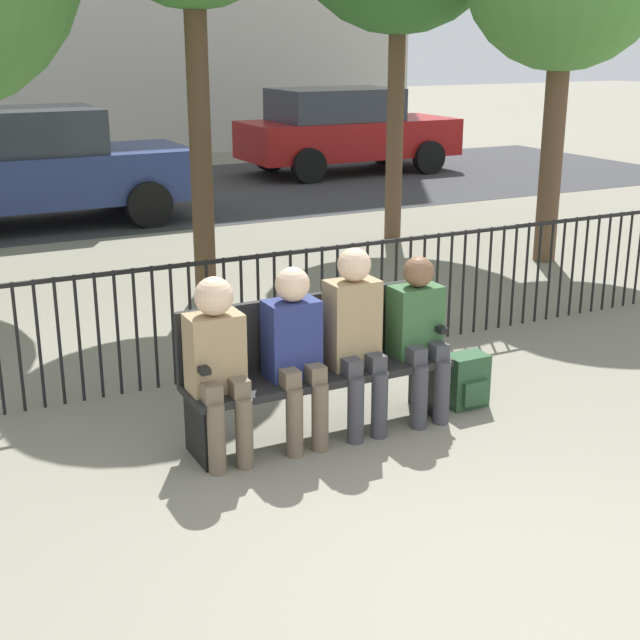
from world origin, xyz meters
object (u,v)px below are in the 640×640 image
Objects in this scene: parked_car_0 at (31,165)px; parked_car_1 at (345,129)px; seated_person_1 at (295,346)px; seated_person_2 at (355,331)px; seated_person_0 at (218,358)px; seated_person_3 at (419,329)px; backpack at (467,381)px; park_bench at (315,360)px.

parked_car_0 is 1.00× the size of parked_car_1.
seated_person_2 is (0.44, 0.00, 0.04)m from seated_person_1.
parked_car_1 is (6.66, 10.61, 0.17)m from seated_person_0.
seated_person_1 is 0.44m from seated_person_2.
seated_person_2 is 1.10× the size of seated_person_3.
backpack is at bearing -0.09° from seated_person_0.
backpack is (1.36, -0.00, -0.48)m from seated_person_1.
seated_person_0 is at bearing -92.26° from parked_car_0.
park_bench is 1.45× the size of seated_person_2.
backpack is (1.15, -0.13, -0.31)m from park_bench.
seated_person_2 is at bearing -85.46° from parked_car_0.
parked_car_1 is at bearing 60.49° from park_bench.
seated_person_2 reaches higher than park_bench.
parked_car_1 is (5.69, 10.61, 0.14)m from seated_person_2.
seated_person_1 is 0.94× the size of seated_person_2.
parked_car_0 is at bearing 100.91° from backpack.
park_bench is at bearing 32.74° from seated_person_1.
seated_person_1 is at bearing 179.89° from backpack.
seated_person_3 is (0.73, -0.13, 0.15)m from park_bench.
park_bench is 0.43× the size of parked_car_1.
seated_person_2 is 0.30× the size of parked_car_0.
seated_person_0 is 0.28× the size of parked_car_1.
seated_person_0 is (-0.72, -0.13, 0.18)m from park_bench.
parked_car_0 reaches higher than seated_person_3.
park_bench reaches higher than backpack.
seated_person_0 is at bearing 179.97° from seated_person_1.
parked_car_0 is at bearing 91.43° from seated_person_1.
seated_person_2 is at bearing 0.23° from seated_person_0.
parked_car_0 reaches higher than park_bench.
seated_person_3 is 0.27× the size of parked_car_0.
backpack is at bearing -114.23° from parked_car_1.
seated_person_0 is at bearing -122.10° from parked_car_1.
seated_person_3 reaches higher than backpack.
backpack is 8.27m from parked_car_0.
seated_person_2 is at bearing 0.53° from seated_person_1.
park_bench is at bearing 169.70° from seated_person_3.
seated_person_2 reaches higher than seated_person_3.
parked_car_1 reaches higher than backpack.
seated_person_0 is 1.46m from seated_person_3.
seated_person_0 is 12.53m from parked_car_1.
park_bench is at bearing -87.08° from parked_car_0.
parked_car_1 is (6.13, 10.61, 0.18)m from seated_person_1.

